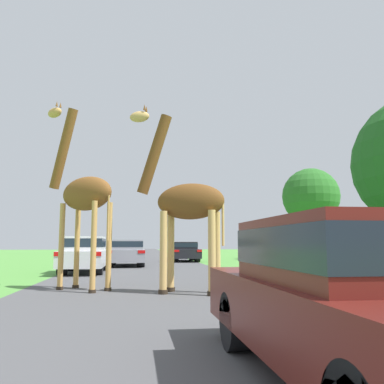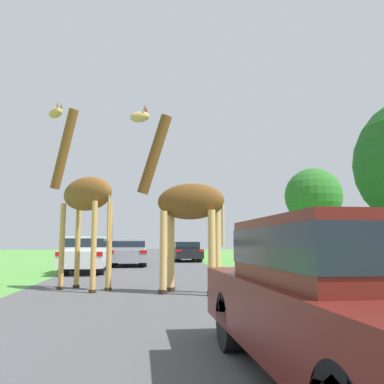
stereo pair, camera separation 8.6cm
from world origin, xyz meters
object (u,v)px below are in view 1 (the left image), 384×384
car_far_ahead (184,251)px  tree_centre_back (311,197)px  car_lead_maroon (361,296)px  giraffe_near_road (185,203)px  car_queue_left (85,253)px  giraffe_companion (82,193)px  car_queue_right (126,252)px

car_far_ahead → tree_centre_back: size_ratio=0.64×
car_far_ahead → tree_centre_back: (9.72, 1.01, 3.96)m
car_lead_maroon → giraffe_near_road: bearing=96.1°
car_far_ahead → tree_centre_back: bearing=5.9°
car_queue_left → car_far_ahead: bearing=62.0°
giraffe_companion → car_far_ahead: 17.33m
giraffe_companion → car_far_ahead: size_ratio=1.23×
giraffe_near_road → car_queue_left: 8.37m
giraffe_companion → car_queue_right: size_ratio=1.22×
car_queue_left → car_far_ahead: car_queue_left is taller
giraffe_companion → car_lead_maroon: (3.42, -7.95, -1.83)m
car_lead_maroon → car_far_ahead: size_ratio=1.07×
giraffe_near_road → tree_centre_back: 22.20m
car_lead_maroon → car_far_ahead: bearing=86.9°
giraffe_near_road → car_queue_right: giraffe_near_road is taller
car_lead_maroon → car_queue_right: car_lead_maroon is taller
car_lead_maroon → tree_centre_back: 28.07m
giraffe_companion → tree_centre_back: tree_centre_back is taller
car_queue_left → car_lead_maroon: bearing=-74.2°
giraffe_companion → car_far_ahead: giraffe_companion is taller
giraffe_companion → car_lead_maroon: giraffe_companion is taller
car_far_ahead → car_queue_left: bearing=-118.0°
car_queue_right → tree_centre_back: (13.52, 6.15, 3.91)m
giraffe_companion → car_far_ahead: (4.74, 16.56, -1.91)m
giraffe_companion → car_queue_left: giraffe_companion is taller
car_lead_maroon → tree_centre_back: tree_centre_back is taller
car_queue_right → car_far_ahead: car_queue_right is taller
giraffe_companion → tree_centre_back: bearing=2.3°
car_lead_maroon → car_queue_left: 14.94m
car_far_ahead → tree_centre_back: tree_centre_back is taller
giraffe_near_road → car_far_ahead: size_ratio=1.12×
giraffe_near_road → car_queue_left: bearing=47.1°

